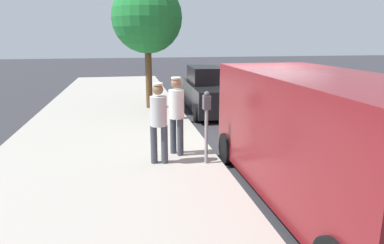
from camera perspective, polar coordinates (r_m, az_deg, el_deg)
name	(u,v)px	position (r m, az deg, el deg)	size (l,w,h in m)	color
ground_plane	(253,153)	(8.39, 10.15, -5.18)	(80.00, 80.00, 0.00)	#2D2D33
sidewalk_slab	(103,160)	(7.87, -14.55, -6.15)	(5.00, 32.00, 0.15)	#9E998E
parking_meter_near	(207,115)	(6.95, 2.43, 1.16)	(0.14, 0.18, 1.52)	gray
pedestrian_in_white	(176,111)	(7.51, -2.60, 1.88)	(0.34, 0.34, 1.74)	#383D47
pedestrian_in_gray	(159,118)	(7.00, -5.58, 0.64)	(0.36, 0.34, 1.68)	#383D47
parked_van	(322,137)	(5.93, 20.76, -2.27)	(2.14, 5.21, 2.15)	maroon
parked_sedan_behind	(212,91)	(12.94, 3.40, 5.17)	(2.06, 4.46, 1.65)	black
street_tree	(147,18)	(12.71, -7.50, 16.78)	(2.50, 2.50, 4.49)	brown
fire_hydrant	(174,106)	(11.05, -3.02, 2.71)	(0.24, 0.24, 0.86)	red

